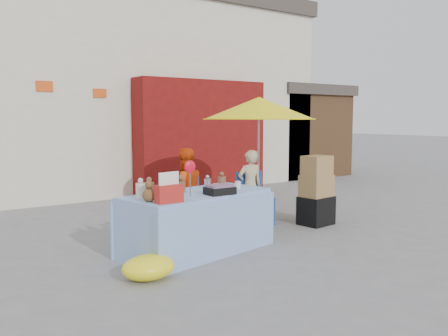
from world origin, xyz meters
TOP-DOWN VIEW (x-y plane):
  - ground at (0.00, 0.00)m, footprint 80.00×80.00m
  - backdrop at (0.52, 7.52)m, footprint 14.00×8.00m
  - market_table at (-0.48, 0.05)m, footprint 2.16×1.32m
  - chair_left at (-0.09, 0.90)m, footprint 0.54×0.53m
  - chair_right at (1.16, 0.90)m, footprint 0.54×0.53m
  - vendor_orange at (-0.09, 1.04)m, footprint 0.69×0.57m
  - vendor_beige at (1.16, 1.04)m, footprint 0.48×0.35m
  - umbrella at (1.46, 1.19)m, footprint 1.90×1.90m
  - box_stack at (1.94, 0.29)m, footprint 0.55×0.47m
  - tarp_bundle at (-1.47, -0.57)m, footprint 0.73×0.67m

SIDE VIEW (x-z plane):
  - ground at x=0.00m, z-range 0.00..0.00m
  - tarp_bundle at x=-1.47m, z-range 0.00..0.27m
  - chair_left at x=-0.09m, z-range -0.17..0.68m
  - chair_right at x=1.16m, z-range -0.17..0.68m
  - market_table at x=-0.48m, z-range -0.21..1.01m
  - box_stack at x=1.94m, z-range -0.04..1.09m
  - vendor_beige at x=1.16m, z-range 0.00..1.21m
  - vendor_orange at x=-0.09m, z-range 0.00..1.29m
  - umbrella at x=1.46m, z-range 0.85..2.94m
  - backdrop at x=0.52m, z-range -0.80..7.00m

